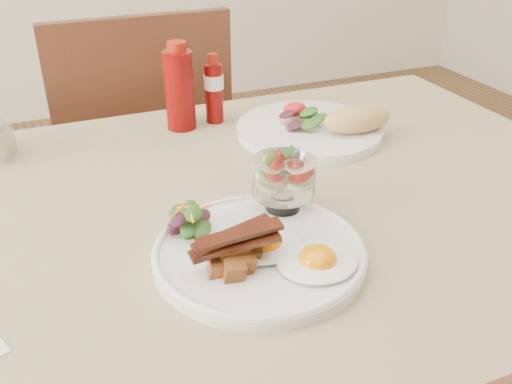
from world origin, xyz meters
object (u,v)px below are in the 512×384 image
Objects in this scene: chair_far at (142,163)px; hot_sauce_bottle at (214,90)px; ketchup_bottle at (179,89)px; main_plate at (259,254)px; fruit_cup at (283,177)px; table at (226,256)px; second_plate at (321,126)px.

hot_sauce_bottle is (0.10, -0.33, 0.29)m from chair_far.
hot_sauce_bottle is at bearing 4.02° from ketchup_bottle.
chair_far is at bearing 89.94° from main_plate.
fruit_cup is 0.39m from hot_sauce_bottle.
table is at bearing -90.00° from chair_far.
fruit_cup is 0.32m from second_plate.
main_plate is (-0.00, -0.80, 0.24)m from chair_far.
chair_far is at bearing 106.97° from hot_sauce_bottle.
table is at bearing -94.94° from ketchup_bottle.
ketchup_bottle is at bearing -85.09° from chair_far.
ketchup_bottle reaches higher than main_plate.
ketchup_bottle is (-0.24, 0.14, 0.06)m from second_plate.
second_plate is 0.28m from ketchup_bottle.
chair_far is at bearing 119.41° from second_plate.
fruit_cup is (0.07, -0.72, 0.29)m from chair_far.
hot_sauce_bottle is at bearing 73.40° from table.
table is 0.18m from fruit_cup.
ketchup_bottle is at bearing 86.43° from main_plate.
ketchup_bottle is (-0.04, 0.39, 0.01)m from fruit_cup.
chair_far reaches higher than table.
main_plate is at bearing -130.72° from fruit_cup.
ketchup_bottle is at bearing 85.06° from table.
table is 9.51× the size of hot_sauce_bottle.
chair_far reaches higher than main_plate.
second_plate is (0.27, -0.47, 0.25)m from chair_far.
second_plate is at bearing 51.21° from main_plate.
table is at bearing -144.31° from second_plate.
chair_far is 0.60m from second_plate.
chair_far is 0.45m from ketchup_bottle.
second_plate is 2.06× the size of hot_sauce_bottle.
hot_sauce_bottle is (0.07, 0.01, -0.01)m from ketchup_bottle.
ketchup_bottle reaches higher than fruit_cup.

